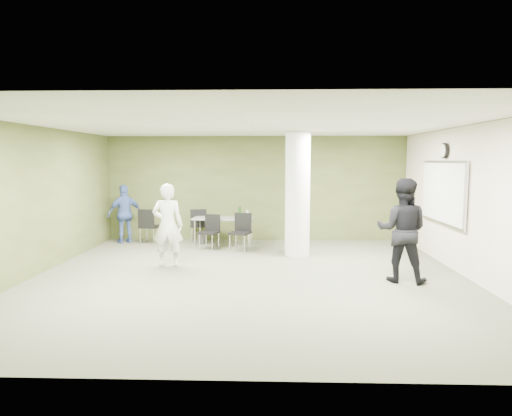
{
  "coord_description": "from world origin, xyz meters",
  "views": [
    {
      "loc": [
        0.4,
        -8.26,
        2.16
      ],
      "look_at": [
        0.09,
        1.0,
        1.18
      ],
      "focal_mm": 32.0,
      "sensor_mm": 36.0,
      "label": 1
    }
  ],
  "objects_px": {
    "folding_table": "(224,219)",
    "chair_back_left": "(148,224)",
    "man_blue": "(125,214)",
    "woman_white": "(168,225)",
    "man_black": "(402,230)"
  },
  "relations": [
    {
      "from": "folding_table",
      "to": "chair_back_left",
      "type": "distance_m",
      "value": 1.98
    },
    {
      "from": "folding_table",
      "to": "man_blue",
      "type": "xyz_separation_m",
      "value": [
        -2.62,
        0.26,
        0.1
      ]
    },
    {
      "from": "folding_table",
      "to": "woman_white",
      "type": "distance_m",
      "value": 2.5
    },
    {
      "from": "chair_back_left",
      "to": "woman_white",
      "type": "relative_size",
      "value": 0.54
    },
    {
      "from": "chair_back_left",
      "to": "man_blue",
      "type": "distance_m",
      "value": 0.7
    },
    {
      "from": "folding_table",
      "to": "man_black",
      "type": "relative_size",
      "value": 0.85
    },
    {
      "from": "man_black",
      "to": "man_blue",
      "type": "distance_m",
      "value": 7.11
    },
    {
      "from": "chair_back_left",
      "to": "woman_white",
      "type": "height_order",
      "value": "woman_white"
    },
    {
      "from": "woman_white",
      "to": "chair_back_left",
      "type": "bearing_deg",
      "value": -67.47
    },
    {
      "from": "folding_table",
      "to": "man_blue",
      "type": "relative_size",
      "value": 1.02
    },
    {
      "from": "chair_back_left",
      "to": "woman_white",
      "type": "xyz_separation_m",
      "value": [
        1.06,
        -2.44,
        0.31
      ]
    },
    {
      "from": "man_blue",
      "to": "chair_back_left",
      "type": "bearing_deg",
      "value": 132.43
    },
    {
      "from": "chair_back_left",
      "to": "man_black",
      "type": "xyz_separation_m",
      "value": [
        5.47,
        -3.46,
        0.39
      ]
    },
    {
      "from": "folding_table",
      "to": "chair_back_left",
      "type": "relative_size",
      "value": 1.71
    },
    {
      "from": "chair_back_left",
      "to": "man_blue",
      "type": "bearing_deg",
      "value": -1.89
    }
  ]
}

